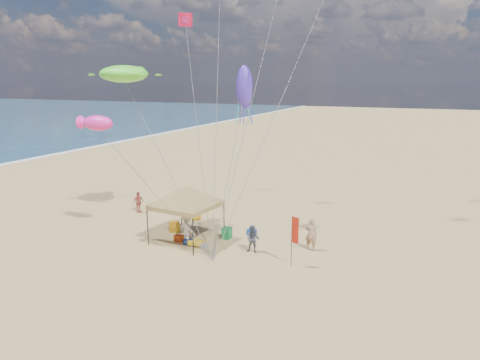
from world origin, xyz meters
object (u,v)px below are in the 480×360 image
Objects in this scene: cooler_blue at (252,232)px; chair_green at (227,233)px; feather_flag at (294,233)px; chair_yellow at (174,227)px; beach_cart at (196,243)px; person_far_a at (138,202)px; canopy_tent at (186,187)px; person_near_a at (311,234)px; person_near_c at (187,229)px; cooler_red at (179,238)px; person_near_b at (253,239)px.

chair_green is at bearing -135.38° from cooler_blue.
feather_flag is 3.93× the size of chair_yellow.
chair_yellow is at bearing 147.07° from beach_cart.
person_far_a is at bearing 159.80° from feather_flag.
cooler_blue is at bearing 40.17° from canopy_tent.
cooler_blue is 4.96m from chair_yellow.
beach_cart is (0.86, -0.39, -3.15)m from canopy_tent.
canopy_tent is 12.01× the size of cooler_blue.
canopy_tent is 3.86m from chair_green.
person_near_c is at bearing 14.95° from person_near_a.
chair_green is at bearing 33.39° from cooler_red.
cooler_red is at bearing -142.53° from cooler_blue.
canopy_tent is 12.01× the size of cooler_red.
feather_flag reaches higher than person_near_b.
cooler_blue is at bearing -83.18° from person_far_a.
person_near_c is (0.69, -0.19, 0.75)m from cooler_red.
cooler_blue is 9.55m from person_far_a.
feather_flag is 1.77× the size of person_far_a.
person_far_a is at bearing 172.41° from cooler_blue.
person_far_a is at bearing 163.70° from chair_green.
beach_cart is at bearing -106.36° from person_far_a.
person_far_a is (-6.55, 4.21, -0.17)m from person_near_c.
cooler_red is 4.77m from person_near_b.
person_near_b is at bearing -156.25° from person_near_c.
person_near_a is (7.14, 1.66, -2.39)m from canopy_tent.
person_near_c is (-2.90, -2.95, 0.75)m from cooler_blue.
canopy_tent is 3.43× the size of person_near_c.
chair_yellow is (-3.58, -0.24, 0.00)m from chair_green.
cooler_red is at bearing -165.64° from canopy_tent.
cooler_red is (-7.41, 0.87, -1.66)m from feather_flag.
person_near_c reaches higher than beach_cart.
feather_flag is 3.93× the size of chair_green.
beach_cart is at bearing -11.49° from cooler_red.
chair_yellow is 0.78× the size of beach_cart.
chair_green is 2.78m from person_near_b.
person_near_a is at bearing 2.03° from chair_green.
person_near_c reaches higher than cooler_red.
person_near_c is at bearing -134.54° from cooler_blue.
cooler_red is 0.77× the size of chair_yellow.
cooler_red is at bearing 173.30° from feather_flag.
cooler_blue is at bearing 44.62° from chair_green.
canopy_tent is at bearing 12.11° from person_near_a.
canopy_tent reaches higher than chair_yellow.
cooler_blue is at bearing -115.15° from person_near_c.
chair_green is (1.94, 1.47, -3.00)m from canopy_tent.
canopy_tent is 7.16m from feather_flag.
cooler_red is at bearing -49.15° from chair_yellow.
cooler_red is 2.90m from chair_green.
canopy_tent is at bearing -107.15° from person_far_a.
canopy_tent reaches higher than person_near_c.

